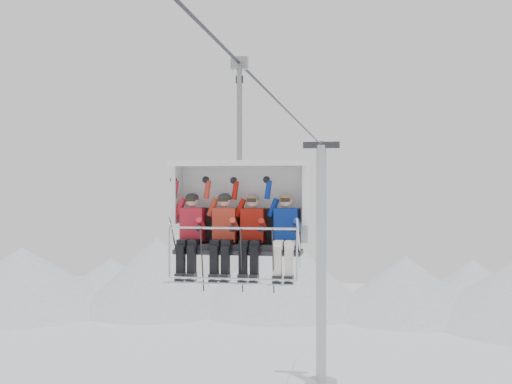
% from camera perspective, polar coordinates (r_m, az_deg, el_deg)
% --- Properties ---
extents(ridgeline, '(72.00, 21.00, 7.00)m').
position_cam_1_polar(ridgeline, '(56.16, 5.48, -7.86)').
color(ridgeline, silver).
rests_on(ridgeline, ground).
extents(lift_tower_right, '(2.00, 1.80, 13.48)m').
position_cam_1_polar(lift_tower_right, '(35.84, 5.82, -7.91)').
color(lift_tower_right, '#A4A7AC').
rests_on(lift_tower_right, ground).
extents(haul_cable, '(0.06, 50.00, 0.06)m').
position_cam_1_polar(haul_cable, '(13.74, -0.00, 9.95)').
color(haul_cable, '#2D2D32').
rests_on(haul_cable, lift_tower_left).
extents(chairlift_carrier, '(2.46, 1.17, 3.98)m').
position_cam_1_polar(chairlift_carrier, '(11.86, -1.36, -1.20)').
color(chairlift_carrier, black).
rests_on(chairlift_carrier, haul_cable).
extents(skier_far_left, '(0.42, 1.69, 1.67)m').
position_cam_1_polar(skier_far_left, '(11.79, -5.80, -3.50)').
color(skier_far_left, red).
rests_on(skier_far_left, chairlift_carrier).
extents(skier_center_left, '(0.42, 1.69, 1.67)m').
position_cam_1_polar(skier_center_left, '(11.64, -2.89, -3.55)').
color(skier_center_left, red).
rests_on(skier_center_left, chairlift_carrier).
extents(skier_center_right, '(0.42, 1.69, 1.66)m').
position_cam_1_polar(skier_center_right, '(11.54, -0.38, -3.60)').
color(skier_center_right, '#A4160C').
rests_on(skier_center_right, chairlift_carrier).
extents(skier_far_right, '(0.42, 1.69, 1.67)m').
position_cam_1_polar(skier_far_right, '(11.46, 2.63, -3.61)').
color(skier_far_right, navy).
rests_on(skier_far_right, chairlift_carrier).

